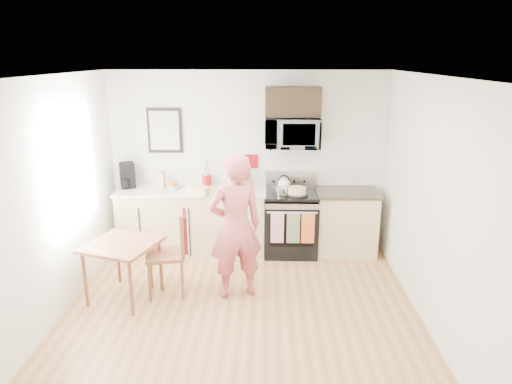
{
  "coord_description": "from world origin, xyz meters",
  "views": [
    {
      "loc": [
        0.29,
        -4.24,
        2.79
      ],
      "look_at": [
        0.15,
        1.0,
        1.21
      ],
      "focal_mm": 32.0,
      "sensor_mm": 36.0,
      "label": 1
    }
  ],
  "objects_px": {
    "range": "(290,224)",
    "cake": "(297,191)",
    "microwave": "(292,133)",
    "dining_table": "(122,250)",
    "chair": "(177,241)",
    "person": "(236,227)"
  },
  "relations": [
    {
      "from": "range",
      "to": "cake",
      "type": "relative_size",
      "value": 3.74
    },
    {
      "from": "microwave",
      "to": "dining_table",
      "type": "distance_m",
      "value": 2.76
    },
    {
      "from": "chair",
      "to": "cake",
      "type": "height_order",
      "value": "chair"
    },
    {
      "from": "range",
      "to": "cake",
      "type": "xyz_separation_m",
      "value": [
        0.07,
        -0.13,
        0.54
      ]
    },
    {
      "from": "range",
      "to": "cake",
      "type": "bearing_deg",
      "value": -60.16
    },
    {
      "from": "range",
      "to": "chair",
      "type": "distance_m",
      "value": 1.88
    },
    {
      "from": "microwave",
      "to": "person",
      "type": "bearing_deg",
      "value": -117.09
    },
    {
      "from": "person",
      "to": "cake",
      "type": "relative_size",
      "value": 5.66
    },
    {
      "from": "microwave",
      "to": "dining_table",
      "type": "relative_size",
      "value": 0.92
    },
    {
      "from": "microwave",
      "to": "chair",
      "type": "bearing_deg",
      "value": -136.73
    },
    {
      "from": "microwave",
      "to": "person",
      "type": "relative_size",
      "value": 0.43
    },
    {
      "from": "person",
      "to": "chair",
      "type": "distance_m",
      "value": 0.73
    },
    {
      "from": "microwave",
      "to": "person",
      "type": "distance_m",
      "value": 1.78
    },
    {
      "from": "range",
      "to": "cake",
      "type": "distance_m",
      "value": 0.56
    },
    {
      "from": "range",
      "to": "person",
      "type": "distance_m",
      "value": 1.52
    },
    {
      "from": "person",
      "to": "dining_table",
      "type": "bearing_deg",
      "value": -14.91
    },
    {
      "from": "chair",
      "to": "person",
      "type": "bearing_deg",
      "value": -16.28
    },
    {
      "from": "dining_table",
      "to": "chair",
      "type": "height_order",
      "value": "chair"
    },
    {
      "from": "person",
      "to": "range",
      "type": "bearing_deg",
      "value": -138.11
    },
    {
      "from": "dining_table",
      "to": "person",
      "type": "bearing_deg",
      "value": 4.24
    },
    {
      "from": "range",
      "to": "person",
      "type": "xyz_separation_m",
      "value": [
        -0.71,
        -1.28,
        0.44
      ]
    },
    {
      "from": "range",
      "to": "chair",
      "type": "bearing_deg",
      "value": -139.07
    }
  ]
}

